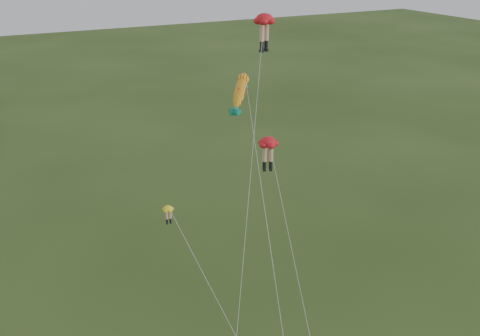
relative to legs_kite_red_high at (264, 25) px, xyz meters
name	(u,v)px	position (x,y,z in m)	size (l,w,h in m)	color
legs_kite_red_high	(264,25)	(0.00, 0.00, 0.00)	(9.46, 12.74, 21.14)	red
legs_kite_red_mid	(268,147)	(-1.48, -3.65, -8.39)	(2.42, 10.21, 12.62)	red
legs_kite_yellow	(173,220)	(-9.53, -4.37, -12.32)	(3.04, 8.32, 8.85)	yellow
fish_kite	(240,92)	(-3.64, -3.24, -4.03)	(2.68, 10.25, 17.69)	yellow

